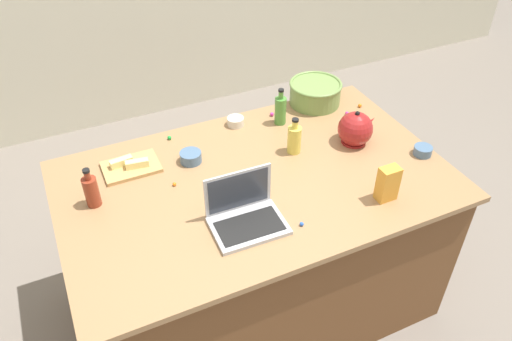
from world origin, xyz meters
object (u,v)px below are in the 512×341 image
Objects in this scene: bottle_olive at (280,110)px; cutting_board at (131,167)px; butter_stick_right at (121,162)px; ramekin_small at (236,121)px; laptop at (245,214)px; candy_bag at (388,184)px; ramekin_wide at (191,157)px; kettle at (355,129)px; bottle_oil at (294,139)px; bottle_soy at (91,191)px; mixing_bowl_large at (315,92)px; ramekin_medium at (423,151)px; butter_stick_left at (137,164)px.

bottle_olive reaches higher than cutting_board.
butter_stick_right is 1.21× the size of ramekin_small.
laptop is 3.48× the size of ramekin_small.
bottle_olive is 2.29× the size of ramekin_small.
bottle_olive is at bearing 101.15° from candy_bag.
ramekin_wide reaches higher than cutting_board.
laptop reaches higher than bottle_olive.
butter_stick_right is 0.65× the size of candy_bag.
bottle_oil is at bearing 169.72° from kettle.
laptop is 1.61× the size of bottle_soy.
kettle is 1.25× the size of candy_bag.
bottle_olive is 0.25m from ramekin_small.
laptop reaches higher than butter_stick_right.
mixing_bowl_large is 1.53× the size of bottle_soy.
bottle_oil reaches higher than butter_stick_right.
bottle_soy is 2.15× the size of ramekin_medium.
butter_stick_left is 1.17m from candy_bag.
bottle_soy is at bearing -167.13° from bottle_olive.
bottle_oil is 1.82× the size of ramekin_wide.
bottle_soy is 0.29m from cutting_board.
bottle_oil reaches higher than ramekin_small.
bottle_olive is at bearing -159.60° from mixing_bowl_large.
bottle_olive is at bearing 2.13° from butter_stick_right.
ramekin_medium is at bearing -47.23° from bottle_olive.
mixing_bowl_large reaches higher than ramekin_small.
cutting_board is at bearing 41.26° from bottle_soy.
ramekin_medium is 0.85× the size of ramekin_wide.
ramekin_medium is 0.54× the size of candy_bag.
bottle_oil is 1.77× the size of butter_stick_left.
cutting_board is (-1.10, 0.27, -0.07)m from kettle.
laptop reaches higher than bottle_oil.
kettle is (0.32, -0.06, 0.00)m from bottle_oil.
laptop is 2.88× the size of butter_stick_right.
butter_stick_right is at bearing -169.90° from ramekin_small.
bottle_soy reaches higher than mixing_bowl_large.
ramekin_wide is (0.28, -0.07, 0.02)m from cutting_board.
bottle_olive reaches higher than bottle_oil.
kettle is 1.18m from butter_stick_right.
bottle_oil reaches higher than kettle.
bottle_soy is 1.16× the size of candy_bag.
candy_bag is (0.96, -0.67, 0.05)m from butter_stick_left.
mixing_bowl_large reaches higher than butter_stick_left.
butter_stick_right is 1.49m from ramekin_medium.
laptop is at bearing -59.33° from butter_stick_left.
bottle_oil is at bearing 112.87° from candy_bag.
bottle_soy is at bearing -145.73° from butter_stick_left.
cutting_board is 2.94× the size of ramekin_medium.
candy_bag is at bearing -78.85° from bottle_olive.
butter_stick_left is at bearing 167.15° from kettle.
laptop reaches higher than ramekin_wide.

